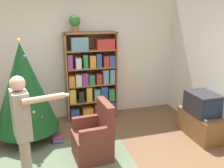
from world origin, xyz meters
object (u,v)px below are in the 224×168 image
christmas_tree (24,87)px  standing_person (23,127)px  bookshelf (92,78)px  potted_plant (75,22)px  television (202,103)px  armchair (94,139)px

christmas_tree → standing_person: christmas_tree is taller
christmas_tree → standing_person: (0.03, -1.44, -0.07)m
bookshelf → potted_plant: bearing=177.6°
television → standing_person: standing_person is taller
television → christmas_tree: christmas_tree is taller
standing_person → television: bearing=90.0°
standing_person → bookshelf: bearing=135.7°
armchair → potted_plant: size_ratio=2.80×
bookshelf → standing_person: size_ratio=1.18×
armchair → television: bearing=89.9°
christmas_tree → potted_plant: bearing=31.5°
bookshelf → christmas_tree: bearing=-155.3°
television → standing_person: 3.10m
christmas_tree → armchair: 1.53m
television → armchair: bearing=-176.6°
bookshelf → potted_plant: size_ratio=5.62×
christmas_tree → armchair: size_ratio=1.99×
armchair → standing_person: bearing=-65.7°
television → christmas_tree: 3.18m
potted_plant → bookshelf: bearing=-2.4°
bookshelf → television: size_ratio=3.19×
armchair → standing_person: size_ratio=0.59×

